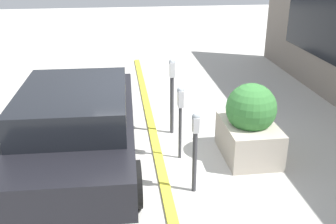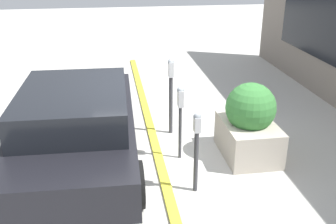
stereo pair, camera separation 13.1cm
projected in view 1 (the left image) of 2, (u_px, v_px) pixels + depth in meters
The scene contains 7 objects.
ground_plane at pixel (163, 158), 7.13m from camera, with size 40.00×40.00×0.00m, color beige.
curb_strip at pixel (159, 157), 7.11m from camera, with size 13.50×0.16×0.04m.
parking_meter_nearest at pixel (195, 143), 5.85m from camera, with size 0.14×0.12×1.32m.
parking_meter_second at pixel (180, 109), 6.77m from camera, with size 0.15×0.13×1.36m.
parking_meter_middle at pixel (172, 89), 7.74m from camera, with size 0.14×0.12×1.56m.
planter_box at pixel (250, 125), 6.98m from camera, with size 1.30×0.91×1.38m.
parked_car_front at pixel (77, 124), 6.65m from camera, with size 4.54×2.04×1.44m.
Camera 1 is at (-6.21, 0.73, 3.52)m, focal length 42.00 mm.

